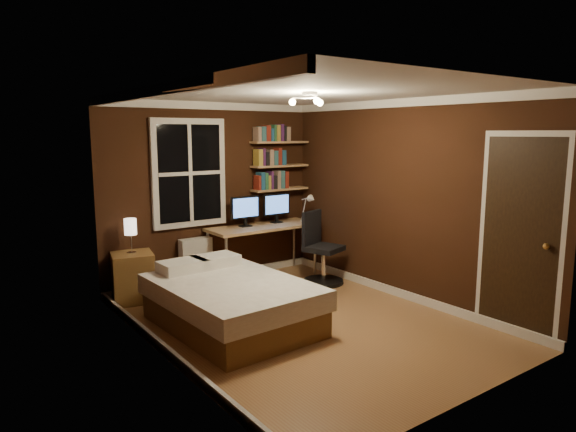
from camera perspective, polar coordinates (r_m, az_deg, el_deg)
floor at (r=5.83m, az=1.64°, el=-11.75°), size 4.20×4.20×0.00m
wall_back at (r=7.27m, az=-8.46°, el=2.51°), size 3.20×0.04×2.50m
wall_left at (r=4.72m, az=-13.88°, el=-1.26°), size 0.04×4.20×2.50m
wall_right at (r=6.60m, az=12.78°, el=1.71°), size 0.04×4.20×2.50m
ceiling at (r=5.46m, az=1.77°, el=13.56°), size 3.20×4.20×0.02m
window at (r=7.06m, az=-10.91°, el=4.69°), size 1.06×0.06×1.46m
door at (r=5.74m, az=24.31°, el=-2.27°), size 0.03×0.82×2.05m
door_knob at (r=5.57m, az=26.76°, el=-3.03°), size 0.06×0.06×0.06m
ceiling_fixture at (r=5.38m, az=2.43°, el=12.55°), size 0.44×0.44×0.18m
bookshelf_lower at (r=7.73m, az=-0.92°, el=3.00°), size 0.92×0.22×0.03m
books_row_lower at (r=7.71m, az=-0.92°, el=3.96°), size 0.54×0.16×0.23m
bookshelf_middle at (r=7.70m, az=-0.93°, el=5.59°), size 0.92×0.22×0.03m
books_row_middle at (r=7.69m, az=-0.93°, el=6.56°), size 0.42×0.16×0.23m
bookshelf_upper at (r=7.68m, az=-0.93°, el=8.20°), size 0.92×0.22×0.03m
books_row_upper at (r=7.68m, az=-0.94°, el=9.17°), size 0.54×0.16×0.23m
bed at (r=5.68m, az=-6.39°, el=-9.49°), size 1.42×1.92×0.63m
nightstand at (r=6.74m, az=-16.86°, el=-6.51°), size 0.58×0.58×0.61m
bedside_lamp at (r=6.62m, az=-17.07°, el=-2.14°), size 0.15×0.15×0.43m
radiator at (r=7.19m, az=-10.19°, el=-5.06°), size 0.44×0.15×0.66m
desk at (r=7.39m, az=-2.79°, el=-1.52°), size 1.62×0.61×0.77m
monitor_left at (r=7.29m, az=-4.77°, el=0.51°), size 0.46×0.12×0.43m
monitor_right at (r=7.58m, az=-1.28°, el=0.87°), size 0.46×0.12×0.43m
desk_lamp at (r=7.61m, az=2.13°, el=0.94°), size 0.14×0.32×0.44m
office_chair at (r=7.21m, az=3.64°, el=-4.45°), size 0.58×0.58×1.01m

